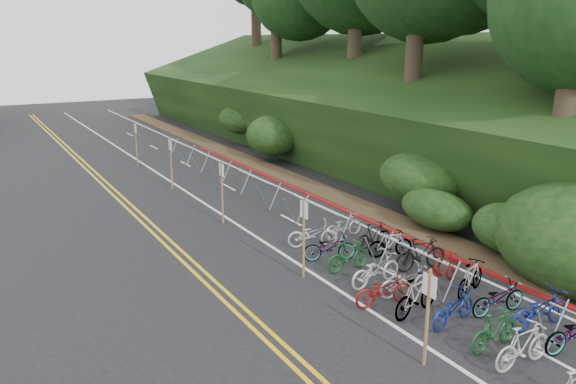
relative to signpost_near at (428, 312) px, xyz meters
name	(u,v)px	position (x,y,z in m)	size (l,w,h in m)	color
ground	(398,362)	(-0.41, 0.40, -1.31)	(120.00, 120.00, 0.00)	black
road_markings	(234,229)	(0.22, 10.49, -1.30)	(7.47, 80.00, 0.01)	gold
red_curb	(318,198)	(5.29, 12.40, -1.26)	(0.25, 28.00, 0.10)	maroon
embankment	(355,114)	(12.55, 19.43, 1.26)	(14.30, 48.14, 9.11)	black
bike_racks_rest	(254,184)	(2.59, 13.40, -0.45)	(1.14, 23.00, 1.17)	#989CA6
signpost_near	(428,312)	(0.00, 0.00, 0.00)	(0.08, 0.40, 2.27)	brown
signposts_rest	(194,173)	(0.19, 14.40, 0.12)	(0.08, 18.40, 2.50)	brown
bike_front	(384,290)	(1.09, 2.72, -0.85)	(1.72, 0.60, 0.90)	maroon
bike_valet	(437,282)	(2.65, 2.34, -0.82)	(3.32, 12.20, 1.08)	beige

